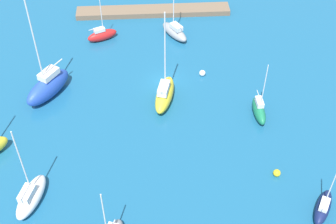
% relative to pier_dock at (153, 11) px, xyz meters
% --- Properties ---
extents(water, '(160.00, 160.00, 0.00)m').
position_rel_pier_dock_xyz_m(water, '(-0.96, 18.05, -0.44)').
color(water, '#19567F').
rests_on(water, ground).
extents(pier_dock, '(25.52, 3.04, 0.87)m').
position_rel_pier_dock_xyz_m(pier_dock, '(0.00, 0.00, 0.00)').
color(pier_dock, brown).
rests_on(pier_dock, ground).
extents(sailboat_gray_mid_basin, '(4.64, 5.93, 10.51)m').
position_rel_pier_dock_xyz_m(sailboat_gray_mid_basin, '(-3.10, 6.96, 0.54)').
color(sailboat_gray_mid_basin, gray).
rests_on(sailboat_gray_mid_basin, water).
extents(sailboat_green_far_north, '(1.49, 4.87, 8.49)m').
position_rel_pier_dock_xyz_m(sailboat_green_far_north, '(-12.68, 25.35, 0.54)').
color(sailboat_green_far_north, '#19724C').
rests_on(sailboat_green_far_north, water).
extents(sailboat_red_near_pier, '(4.91, 3.24, 7.51)m').
position_rel_pier_dock_xyz_m(sailboat_red_near_pier, '(8.19, 7.22, 0.51)').
color(sailboat_red_near_pier, red).
rests_on(sailboat_red_near_pier, water).
extents(sailboat_navy_east_end, '(3.68, 4.91, 7.33)m').
position_rel_pier_dock_xyz_m(sailboat_navy_east_end, '(-16.47, 40.38, 0.48)').
color(sailboat_navy_east_end, '#141E4C').
rests_on(sailboat_navy_east_end, water).
extents(sailboat_blue_outer_mooring, '(6.45, 7.83, 15.24)m').
position_rel_pier_dock_xyz_m(sailboat_blue_outer_mooring, '(14.76, 19.80, 1.20)').
color(sailboat_blue_outer_mooring, '#2347B2').
rests_on(sailboat_blue_outer_mooring, water).
extents(sailboat_white_inner_mooring, '(3.65, 6.27, 10.73)m').
position_rel_pier_dock_xyz_m(sailboat_white_inner_mooring, '(14.49, 37.21, 0.59)').
color(sailboat_white_inner_mooring, white).
rests_on(sailboat_white_inner_mooring, water).
extents(sailboat_yellow_by_breakwater, '(3.82, 7.40, 13.50)m').
position_rel_pier_dock_xyz_m(sailboat_yellow_by_breakwater, '(-0.72, 21.91, 0.89)').
color(sailboat_yellow_by_breakwater, yellow).
rests_on(sailboat_yellow_by_breakwater, water).
extents(mooring_buoy_white, '(0.88, 0.88, 0.88)m').
position_rel_pier_dock_xyz_m(mooring_buoy_white, '(-6.36, 16.82, 0.00)').
color(mooring_buoy_white, white).
rests_on(mooring_buoy_white, water).
extents(mooring_buoy_yellow, '(0.85, 0.85, 0.85)m').
position_rel_pier_dock_xyz_m(mooring_buoy_yellow, '(-12.81, 35.19, -0.01)').
color(mooring_buoy_yellow, yellow).
rests_on(mooring_buoy_yellow, water).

